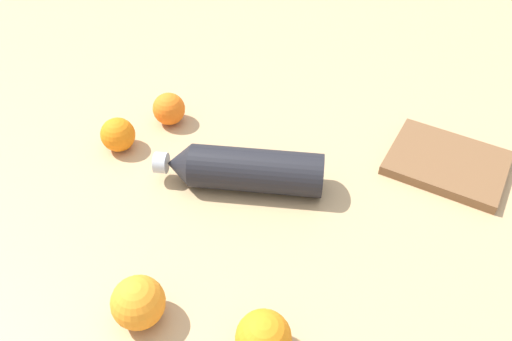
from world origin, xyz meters
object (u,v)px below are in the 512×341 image
Objects in this scene: water_bottle at (242,169)px; orange_0 at (118,135)px; orange_2 at (138,302)px; orange_3 at (169,109)px; cutting_board at (447,163)px; orange_1 at (263,338)px.

water_bottle is 3.98× the size of orange_0.
orange_2 is at bearing 153.39° from orange_0.
orange_3 is at bearing -40.20° from orange_2.
orange_0 is (0.23, 0.11, -0.01)m from water_bottle.
orange_0 is 0.32× the size of cutting_board.
orange_0 is 0.86× the size of orange_2.
orange_0 is at bearing 24.53° from cutting_board.
orange_2 reaches higher than cutting_board.
water_bottle reaches higher than orange_2.
orange_1 is at bearing 171.11° from orange_0.
cutting_board is at bearing -165.91° from water_bottle.
water_bottle is 3.43× the size of orange_2.
orange_2 is (-0.10, 0.27, -0.00)m from water_bottle.
orange_1 is (-0.48, 0.07, 0.00)m from orange_0.
orange_1 reaches higher than orange_3.
orange_0 is at bearing -8.89° from orange_1.
orange_1 is at bearing -148.83° from orange_2.
orange_0 and orange_3 have the same top height.
orange_2 is 0.43m from orange_3.
cutting_board is at bearing -85.09° from orange_1.
orange_1 is 0.52m from orange_3.
orange_3 is (0.23, -0.01, -0.01)m from water_bottle.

